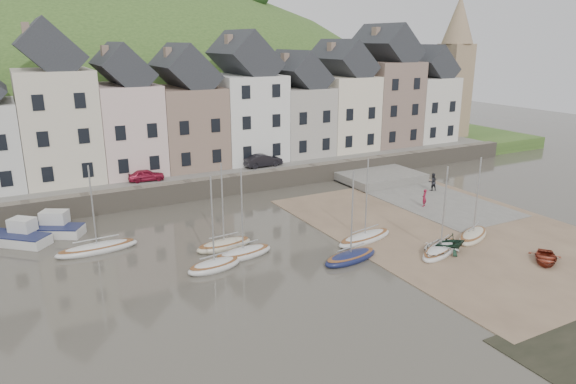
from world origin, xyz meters
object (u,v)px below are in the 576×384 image
rowboat_green (450,243)px  person_red (424,198)px  rowboat_white (437,249)px  rowboat_red (545,258)px  person_dark (432,182)px  car_left (146,175)px  sailboat_0 (97,248)px  car_right (263,160)px

rowboat_green → person_red: 9.84m
person_red → rowboat_white: bearing=20.2°
rowboat_red → person_dark: size_ratio=1.69×
person_red → car_left: 24.92m
rowboat_green → rowboat_red: size_ratio=0.85×
rowboat_white → person_dark: 15.74m
sailboat_0 → rowboat_red: bearing=-32.0°
person_dark → car_right: bearing=-27.3°
rowboat_white → person_dark: size_ratio=2.03×
person_red → rowboat_green: bearing=25.5°
sailboat_0 → car_left: bearing=60.9°
person_red → car_left: bearing=-67.2°
person_red → car_left: (-20.33, 14.35, 1.26)m
rowboat_red → person_dark: 16.87m
person_red → person_dark: 5.36m
sailboat_0 → rowboat_white: bearing=-29.8°
person_dark → car_left: (-24.48, 10.95, 1.18)m
rowboat_red → car_right: 28.03m
rowboat_white → rowboat_green: bearing=60.4°
sailboat_0 → rowboat_green: 24.17m
sailboat_0 → person_red: size_ratio=4.13×
rowboat_green → car_left: car_left is taller
sailboat_0 → car_right: (18.00, 11.11, 1.99)m
rowboat_green → person_dark: bearing=149.5°
car_right → rowboat_white: bearing=-176.1°
rowboat_red → rowboat_green: bearing=-174.3°
rowboat_white → person_red: bearing=114.5°
car_left → car_right: bearing=-83.9°
rowboat_white → rowboat_red: rowboat_white is taller
rowboat_red → car_right: car_right is taller
car_left → car_right: size_ratio=0.81×
person_red → car_right: size_ratio=0.39×
sailboat_0 → person_dark: size_ratio=3.73×
sailboat_0 → rowboat_red: size_ratio=2.21×
person_dark → rowboat_green: bearing=64.7°
sailboat_0 → car_left: (6.19, 11.11, 1.89)m
person_dark → car_right: 16.79m
car_left → car_right: car_right is taller
rowboat_white → car_right: car_right is taller
person_dark → car_right: size_ratio=0.43×
rowboat_white → person_dark: (10.56, 11.66, 0.55)m
person_dark → car_right: (-12.67, 10.95, 1.28)m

